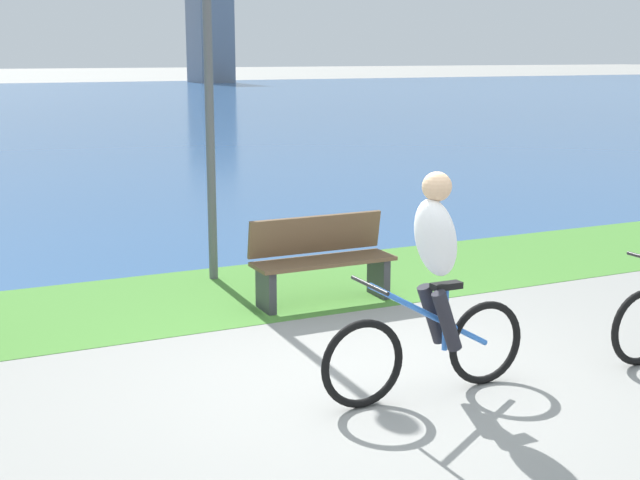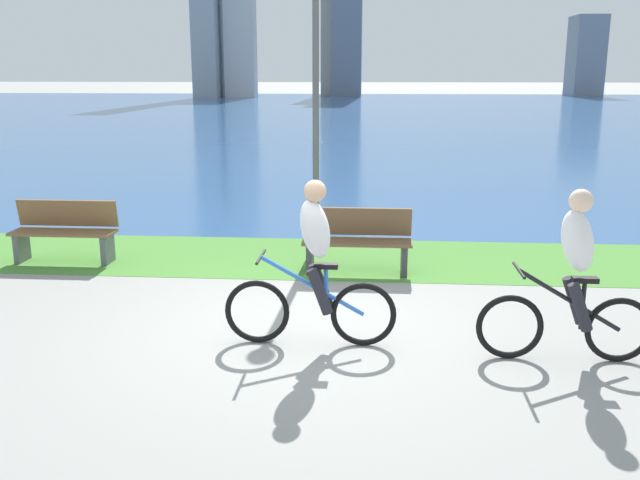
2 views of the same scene
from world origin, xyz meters
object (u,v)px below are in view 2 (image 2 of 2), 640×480
at_px(cyclist_trailing, 572,278).
at_px(bench_far_along_path, 357,241).
at_px(bench_near_path, 65,231).
at_px(lamppost_tall, 316,78).
at_px(cyclist_lead, 313,265).

relative_size(cyclist_trailing, bench_far_along_path, 1.13).
height_order(bench_near_path, lamppost_tall, lamppost_tall).
bearing_deg(bench_near_path, lamppost_tall, 18.07).
bearing_deg(cyclist_trailing, lamppost_tall, 123.15).
height_order(cyclist_trailing, bench_near_path, cyclist_trailing).
relative_size(cyclist_trailing, bench_near_path, 1.13).
relative_size(bench_near_path, lamppost_tall, 0.37).
relative_size(bench_far_along_path, lamppost_tall, 0.37).
xyz_separation_m(bench_near_path, lamppost_tall, (3.60, 1.17, 2.19)).
bearing_deg(bench_far_along_path, cyclist_lead, -98.04).
distance_m(cyclist_trailing, lamppost_tall, 5.44).
bearing_deg(cyclist_lead, lamppost_tall, 94.45).
bearing_deg(bench_far_along_path, lamppost_tall, 115.96).
bearing_deg(cyclist_lead, cyclist_trailing, -4.94).
height_order(cyclist_trailing, bench_far_along_path, cyclist_trailing).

